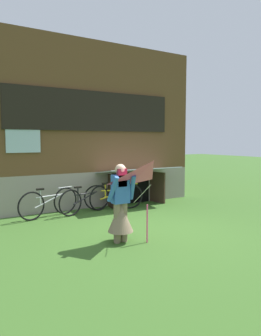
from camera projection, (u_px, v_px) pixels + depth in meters
The scene contains 7 objects.
ground_plane at pixel (148, 232), 7.05m from camera, with size 60.00×60.00×0.00m, color #386023.
log_house at pixel (68, 128), 11.45m from camera, with size 7.22×5.88×5.07m.
person at pixel (121, 210), 6.29m from camera, with size 0.61×0.52×1.60m.
kite at pixel (154, 182), 5.96m from camera, with size 1.03×1.08×1.55m.
bicycle_yellow at pixel (114, 196), 9.34m from camera, with size 1.73×0.56×0.82m.
bicycle_black at pixel (85, 200), 8.83m from camera, with size 1.72×0.48×0.80m.
bicycle_silver at pixel (49, 203), 8.38m from camera, with size 1.75×0.52×0.82m.
Camera 1 is at (-3.84, -5.75, 2.07)m, focal length 33.24 mm.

